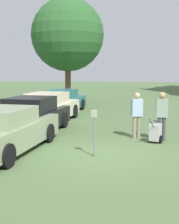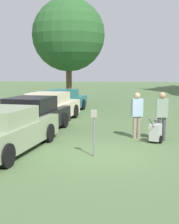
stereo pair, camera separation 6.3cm
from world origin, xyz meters
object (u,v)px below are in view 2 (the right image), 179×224
Objects in this scene: person_worker at (137,112)px; equipment_cart at (155,132)px; parked_car_cream at (49,108)px; person_supervisor at (162,113)px; parked_car_sage at (5,131)px; parked_car_black at (32,117)px; parked_car_teal at (62,102)px; parking_meter at (94,124)px.

person_worker is 1.13m from equipment_cart.
parked_car_cream is 4.86× the size of equipment_cart.
person_worker reaches higher than equipment_cart.
equipment_cart is at bearing 56.25° from person_supervisor.
parked_car_cream is 6.40m from person_supervisor.
parked_car_sage is 3.00m from parked_car_black.
parked_car_cream is 6.43m from equipment_cart.
parked_car_sage is at bearing -82.62° from parked_car_teal.
parked_car_sage is 2.90× the size of person_supervisor.
parked_car_teal is (-0.00, 6.31, -0.03)m from parked_car_black.
person_supervisor reaches higher than parked_car_teal.
parked_car_sage is 4.95m from person_worker.
person_worker is at bearing 63.10° from parking_meter.
person_worker reaches higher than parked_car_sage.
parked_car_black is at bearing -82.62° from parked_car_teal.
person_supervisor reaches higher than equipment_cart.
parked_car_black is at bearing -170.91° from equipment_cart.
parked_car_sage is 2.91m from parking_meter.
person_worker reaches higher than parked_car_black.
parked_car_cream is at bearing 162.72° from equipment_cart.
parked_car_black reaches higher than parking_meter.
parked_car_teal is 8.81m from person_supervisor.
person_worker is at bearing 155.99° from equipment_cart.
person_worker is at bearing -50.63° from parked_car_teal.
person_supervisor is (5.17, -0.82, 0.35)m from parked_car_black.
parked_car_cream is 2.76× the size of person_worker.
equipment_cart is (4.91, 1.79, -0.28)m from parked_car_sage.
person_worker is (4.27, -6.83, 0.34)m from parked_car_teal.
parked_car_cream is 5.50m from person_worker.
parked_car_teal is 8.06m from person_worker.
parking_meter is at bearing 2.54° from parked_car_sage.
equipment_cart is at bearing -6.44° from parked_car_black.
person_supervisor is 1.81× the size of equipment_cart.
parked_car_cream is 3.41× the size of parking_meter.
person_worker is (4.27, 2.48, 0.34)m from parked_car_sage.
parked_car_sage is 5.62m from person_supervisor.
parked_car_black is at bearing -9.59° from person_supervisor.
parked_car_teal is 3.10× the size of person_worker.
parked_car_sage reaches higher than equipment_cart.
person_supervisor is at bearing -1.62° from parked_car_black.
person_supervisor reaches higher than parked_car_black.
parked_car_sage is 5.23m from equipment_cart.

